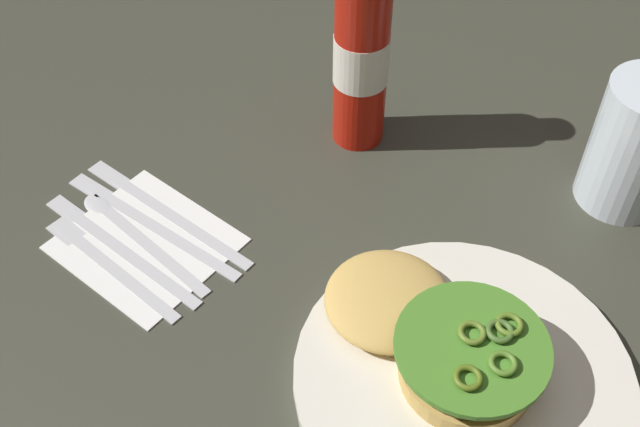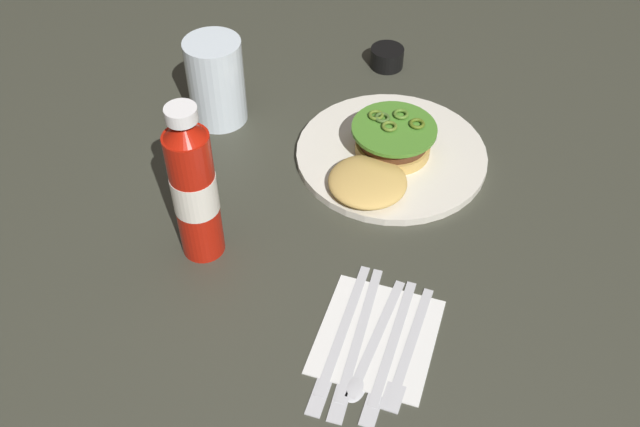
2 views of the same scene
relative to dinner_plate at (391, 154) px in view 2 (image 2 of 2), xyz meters
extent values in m
plane|color=#36372C|center=(0.05, -0.05, -0.01)|extent=(3.00, 3.00, 0.00)
cylinder|color=silver|center=(0.00, 0.00, 0.00)|extent=(0.29, 0.29, 0.01)
cylinder|color=tan|center=(0.00, 0.00, 0.02)|extent=(0.11, 0.11, 0.02)
cylinder|color=#512D19|center=(0.00, 0.00, 0.03)|extent=(0.10, 0.10, 0.02)
cylinder|color=red|center=(0.00, 0.00, 0.04)|extent=(0.10, 0.10, 0.01)
cylinder|color=#457E26|center=(0.00, 0.00, 0.05)|extent=(0.13, 0.13, 0.01)
torus|color=#507927|center=(-0.03, 0.00, 0.06)|extent=(0.02, 0.02, 0.01)
torus|color=#4F671A|center=(-0.01, 0.03, 0.06)|extent=(0.02, 0.02, 0.01)
torus|color=#426328|center=(-0.01, -0.02, 0.06)|extent=(0.02, 0.02, 0.01)
torus|color=#567422|center=(-0.01, -0.03, 0.06)|extent=(0.02, 0.02, 0.01)
torus|color=#587224|center=(0.00, -0.01, 0.06)|extent=(0.02, 0.02, 0.01)
ellipsoid|color=tan|center=(0.09, -0.01, 0.02)|extent=(0.11, 0.11, 0.03)
cylinder|color=#B4170A|center=(0.26, -0.19, 0.09)|extent=(0.06, 0.06, 0.19)
cone|color=#B4170A|center=(0.26, -0.19, 0.20)|extent=(0.05, 0.05, 0.02)
cylinder|color=white|center=(0.26, -0.19, 0.22)|extent=(0.04, 0.04, 0.02)
cylinder|color=white|center=(0.26, -0.19, 0.10)|extent=(0.06, 0.06, 0.05)
cylinder|color=silver|center=(-0.01, -0.29, 0.06)|extent=(0.09, 0.09, 0.14)
cylinder|color=black|center=(-0.23, -0.07, 0.01)|extent=(0.06, 0.06, 0.03)
cube|color=white|center=(0.32, 0.07, 0.00)|extent=(0.15, 0.14, 0.00)
cube|color=silver|center=(0.32, 0.03, 0.00)|extent=(0.20, 0.01, 0.00)
cube|color=silver|center=(0.40, 0.03, 0.00)|extent=(0.08, 0.02, 0.00)
cube|color=silver|center=(0.32, 0.05, 0.00)|extent=(0.20, 0.02, 0.00)
cube|color=silver|center=(0.41, 0.05, 0.00)|extent=(0.08, 0.02, 0.00)
cube|color=silver|center=(0.32, 0.07, 0.00)|extent=(0.18, 0.03, 0.00)
ellipsoid|color=silver|center=(0.40, 0.06, 0.00)|extent=(0.04, 0.03, 0.00)
cube|color=silver|center=(0.32, 0.09, 0.00)|extent=(0.19, 0.01, 0.00)
cube|color=silver|center=(0.40, 0.09, 0.00)|extent=(0.08, 0.02, 0.00)
cube|color=silver|center=(0.32, 0.11, 0.00)|extent=(0.18, 0.02, 0.00)
cube|color=silver|center=(0.39, 0.11, 0.00)|extent=(0.04, 0.02, 0.00)
camera|label=1|loc=(-0.12, 0.34, 0.58)|focal=43.72mm
camera|label=2|loc=(0.81, 0.16, 0.71)|focal=40.27mm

